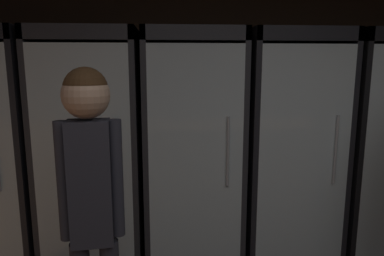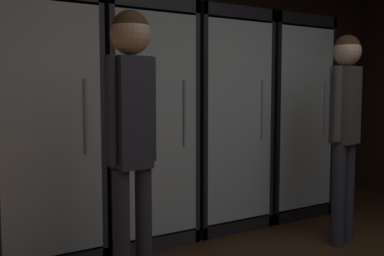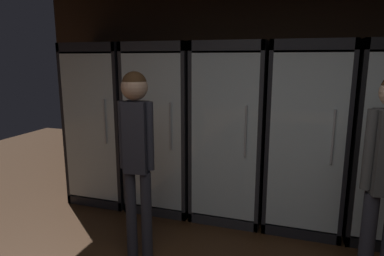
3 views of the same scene
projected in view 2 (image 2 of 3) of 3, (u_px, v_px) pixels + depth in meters
The scene contains 7 objects.
wall_back at pixel (173, 71), 4.19m from camera, with size 6.00×0.06×2.80m, color black.
cooler_left at pixel (39, 130), 3.26m from camera, with size 0.75×0.67×1.92m.
cooler_center at pixel (137, 125), 3.67m from camera, with size 0.75×0.67×1.92m.
cooler_right at pixel (216, 122), 4.09m from camera, with size 0.75×0.67×1.92m.
cooler_far_right at pixel (279, 119), 4.50m from camera, with size 0.75×0.67×1.92m.
shopper_near at pixel (131, 120), 2.41m from camera, with size 0.30×0.22×1.64m.
shopper_far at pixel (345, 115), 3.52m from camera, with size 0.34×0.22×1.65m.
Camera 2 is at (-2.09, -0.64, 1.23)m, focal length 42.11 mm.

